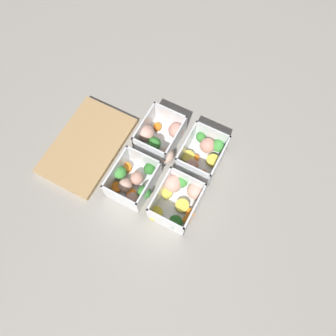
{
  "coord_description": "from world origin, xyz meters",
  "views": [
    {
      "loc": [
        -0.31,
        -0.16,
        0.87
      ],
      "look_at": [
        0.0,
        0.0,
        0.03
      ],
      "focal_mm": 35.0,
      "sensor_mm": 36.0,
      "label": 1
    }
  ],
  "objects_px": {
    "container_far_left": "(133,183)",
    "container_far_right": "(160,138)",
    "container_near_left": "(179,197)",
    "container_near_right": "(203,153)"
  },
  "relations": [
    {
      "from": "container_near_right",
      "to": "container_far_right",
      "type": "relative_size",
      "value": 0.89
    },
    {
      "from": "container_far_right",
      "to": "container_near_left",
      "type": "bearing_deg",
      "value": -136.29
    },
    {
      "from": "container_near_left",
      "to": "container_far_right",
      "type": "xyz_separation_m",
      "value": [
        0.13,
        0.13,
        0.0
      ]
    },
    {
      "from": "container_near_right",
      "to": "container_near_left",
      "type": "bearing_deg",
      "value": 179.03
    },
    {
      "from": "container_far_left",
      "to": "container_far_right",
      "type": "xyz_separation_m",
      "value": [
        0.15,
        -0.0,
        0.0
      ]
    },
    {
      "from": "container_far_left",
      "to": "container_far_right",
      "type": "height_order",
      "value": "same"
    },
    {
      "from": "container_far_right",
      "to": "container_near_right",
      "type": "bearing_deg",
      "value": -83.23
    },
    {
      "from": "container_near_right",
      "to": "container_far_right",
      "type": "bearing_deg",
      "value": 96.77
    },
    {
      "from": "container_far_left",
      "to": "container_near_right",
      "type": "bearing_deg",
      "value": -38.01
    },
    {
      "from": "container_near_left",
      "to": "container_far_left",
      "type": "bearing_deg",
      "value": 98.7
    }
  ]
}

